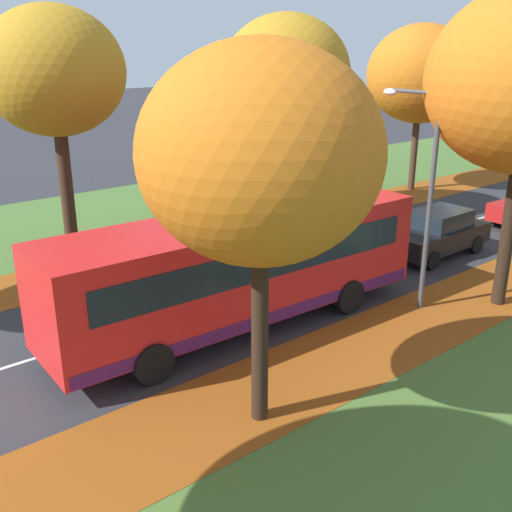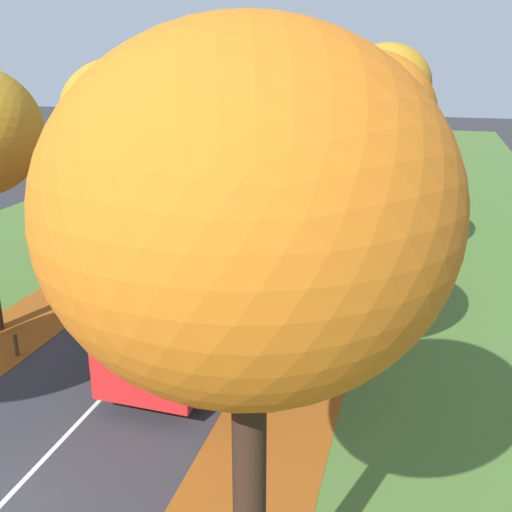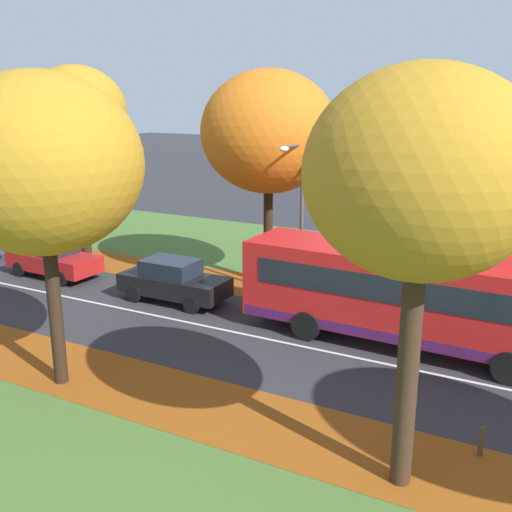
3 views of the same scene
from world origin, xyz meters
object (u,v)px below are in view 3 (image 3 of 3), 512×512
Objects in this scene: bollard_fourth at (481,442)px; car_black_lead at (174,281)px; tree_left_mid at (41,165)px; bus at (408,294)px; streetlamp_right at (298,205)px; tree_left_near at (422,176)px; tree_right_mid at (269,132)px; car_red_following at (53,258)px; tree_right_near at (512,169)px; tree_right_far at (76,112)px.

bollard_fourth is 0.16× the size of car_black_lead.
tree_left_mid reaches higher than bus.
tree_left_near is at bearing -144.58° from streetlamp_right.
car_black_lead is (6.81, 10.50, -5.44)m from tree_left_near.
tree_right_mid is 2.01× the size of car_red_following.
bollard_fourth is 0.16× the size of car_red_following.
tree_left_near is 0.96× the size of tree_right_mid.
tree_right_near is at bearing -3.10° from tree_left_near.
tree_left_mid is 11.55m from car_red_following.
bus reaches higher than bollard_fourth.
tree_left_mid is at bearing 99.33° from bollard_fourth.
car_black_lead reaches higher than bollard_fourth.
streetlamp_right is (-1.68, -12.11, -3.05)m from tree_right_far.
tree_left_near is 11.88× the size of bollard_fourth.
car_black_lead is 0.99× the size of car_red_following.
car_black_lead is at bearing 108.18° from tree_right_near.
streetlamp_right is 0.57× the size of bus.
streetlamp_right is (8.90, 6.33, -2.52)m from tree_left_near.
tree_left_near is at bearing -141.42° from tree_right_mid.
tree_right_near is 0.69× the size of bus.
car_red_following is (7.05, 7.57, -5.14)m from tree_left_mid.
bus is 2.45× the size of car_red_following.
tree_left_mid is at bearing 161.26° from streetlamp_right.
bus is 2.49× the size of car_black_lead.
car_black_lead is (-3.65, 2.15, -5.37)m from tree_right_mid.
car_red_following is (7.00, 16.94, -5.44)m from tree_left_near.
car_black_lead is at bearing 66.62° from bollard_fourth.
tree_left_mid is (-0.05, 9.37, -0.31)m from tree_left_near.
tree_right_near is at bearing -71.82° from car_black_lead.
bus is (-3.59, -6.67, -4.48)m from tree_right_mid.
car_black_lead is (5.11, 11.81, 0.47)m from bollard_fourth.
tree_left_mid is at bearing -139.52° from tree_right_far.
tree_left_near is 10.51m from tree_right_near.
tree_left_near reaches higher than tree_right_near.
tree_left_near is at bearing 142.35° from bollard_fourth.
tree_left_mid reaches higher than tree_right_near.
car_red_following is at bearing 89.54° from bus.
tree_right_mid is 10.71m from car_red_following.
tree_left_mid reaches higher than car_red_following.
tree_right_near is at bearing -43.43° from tree_left_mid.
bus is at bearing -90.46° from car_red_following.
tree_left_near is 19.12m from car_red_following.
bus is at bearing -102.46° from tree_right_far.
tree_left_near is at bearing -112.45° from car_red_following.
tree_right_mid reaches higher than car_red_following.
streetlamp_right is 5.50m from car_black_lead.
tree_left_near is at bearing -122.99° from car_black_lead.
tree_right_far is at bearing 65.82° from bollard_fourth.
tree_right_near is at bearing -90.10° from tree_right_mid.
bollard_fourth is at bearing -113.38° from car_black_lead.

